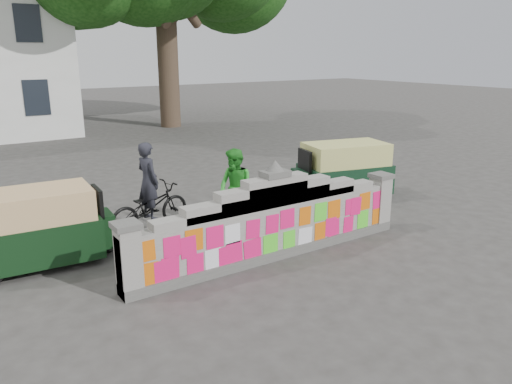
% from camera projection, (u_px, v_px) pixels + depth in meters
% --- Properties ---
extents(ground, '(100.00, 100.00, 0.00)m').
position_uv_depth(ground, '(274.00, 257.00, 10.14)').
color(ground, '#383533').
rests_on(ground, ground).
extents(parapet_wall, '(6.48, 0.44, 2.01)m').
position_uv_depth(parapet_wall, '(275.00, 222.00, 9.93)').
color(parapet_wall, '#4C4C49').
rests_on(parapet_wall, ground).
extents(cyclist_bike, '(2.13, 1.06, 1.07)m').
position_uv_depth(cyclist_bike, '(150.00, 207.00, 11.59)').
color(cyclist_bike, black).
rests_on(cyclist_bike, ground).
extents(cyclist_rider, '(0.55, 0.73, 1.82)m').
position_uv_depth(cyclist_rider, '(149.00, 192.00, 11.49)').
color(cyclist_rider, '#22222B').
rests_on(cyclist_rider, ground).
extents(pedestrian, '(0.84, 1.01, 1.88)m').
position_uv_depth(pedestrian, '(235.00, 189.00, 11.62)').
color(pedestrian, green).
rests_on(pedestrian, ground).
extents(rickshaw_left, '(2.77, 1.43, 1.51)m').
position_uv_depth(rickshaw_left, '(38.00, 227.00, 9.55)').
color(rickshaw_left, black).
rests_on(rickshaw_left, ground).
extents(rickshaw_right, '(2.93, 1.85, 1.57)m').
position_uv_depth(rickshaw_right, '(343.00, 170.00, 14.00)').
color(rickshaw_right, black).
rests_on(rickshaw_right, ground).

